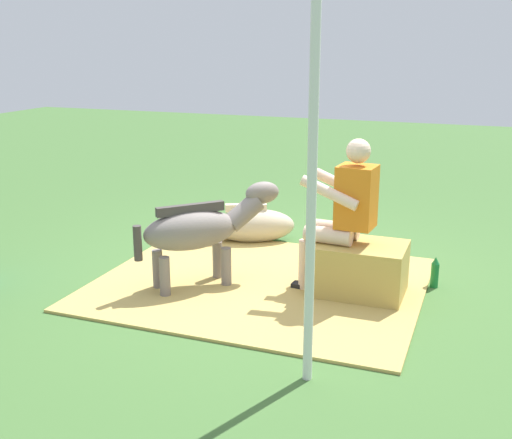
# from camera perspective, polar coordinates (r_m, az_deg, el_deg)

# --- Properties ---
(ground_plane) EXTENTS (24.00, 24.00, 0.00)m
(ground_plane) POSITION_cam_1_polar(r_m,az_deg,el_deg) (5.88, 1.15, -5.07)
(ground_plane) COLOR #426B33
(hay_patch) EXTENTS (2.81, 2.36, 0.02)m
(hay_patch) POSITION_cam_1_polar(r_m,az_deg,el_deg) (5.67, 0.41, -5.74)
(hay_patch) COLOR tan
(hay_patch) RESTS_ON ground
(hay_bale) EXTENTS (0.76, 0.55, 0.46)m
(hay_bale) POSITION_cam_1_polar(r_m,az_deg,el_deg) (5.44, 9.25, -4.46)
(hay_bale) COLOR tan
(hay_bale) RESTS_ON ground
(person_seated) EXTENTS (0.68, 0.45, 1.34)m
(person_seated) POSITION_cam_1_polar(r_m,az_deg,el_deg) (5.33, 7.80, 0.88)
(person_seated) COLOR beige
(person_seated) RESTS_ON ground
(pony_standing) EXTENTS (1.04, 1.08, 0.89)m
(pony_standing) POSITION_cam_1_polar(r_m,az_deg,el_deg) (5.48, -4.98, -0.85)
(pony_standing) COLOR slate
(pony_standing) RESTS_ON ground
(pony_lying) EXTENTS (1.33, 0.80, 0.42)m
(pony_lying) POSITION_cam_1_polar(r_m,az_deg,el_deg) (6.79, -1.06, -0.49)
(pony_lying) COLOR tan
(pony_lying) RESTS_ON ground
(soda_bottle) EXTENTS (0.07, 0.07, 0.28)m
(soda_bottle) POSITION_cam_1_polar(r_m,az_deg,el_deg) (5.79, 15.77, -4.62)
(soda_bottle) COLOR #197233
(soda_bottle) RESTS_ON ground
(tent_pole_left) EXTENTS (0.06, 0.06, 2.49)m
(tent_pole_left) POSITION_cam_1_polar(r_m,az_deg,el_deg) (3.76, 5.03, 2.66)
(tent_pole_left) COLOR silver
(tent_pole_left) RESTS_ON ground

